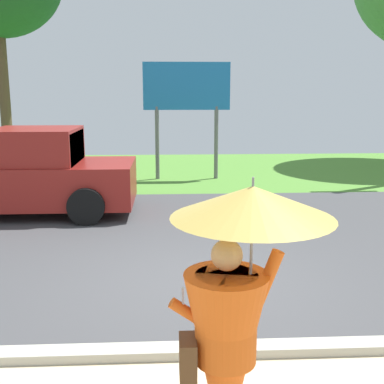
% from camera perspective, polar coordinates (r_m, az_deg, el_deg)
% --- Properties ---
extents(ground_plane, '(40.00, 22.00, 0.20)m').
position_cam_1_polar(ground_plane, '(9.95, -0.62, -4.18)').
color(ground_plane, '#424244').
extents(monk_pedestrian, '(1.13, 1.12, 2.13)m').
position_cam_1_polar(monk_pedestrian, '(3.55, 4.74, -14.02)').
color(monk_pedestrian, '#E55B19').
rests_on(monk_pedestrian, ground_plane).
extents(pickup_truck, '(5.20, 2.28, 1.88)m').
position_cam_1_polar(pickup_truck, '(11.40, -19.83, 1.90)').
color(pickup_truck, maroon).
rests_on(pickup_truck, ground_plane).
extents(roadside_billboard, '(2.60, 0.12, 3.50)m').
position_cam_1_polar(roadside_billboard, '(14.91, -0.63, 11.26)').
color(roadside_billboard, slate).
rests_on(roadside_billboard, ground_plane).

